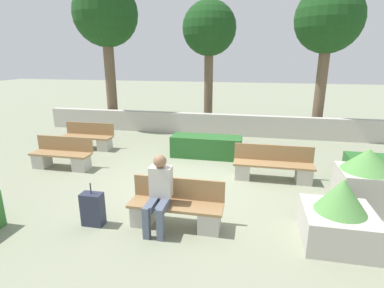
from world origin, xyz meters
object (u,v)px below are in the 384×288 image
(bench_right_side, at_px, (273,167))
(suitcase, at_px, (93,209))
(planter_corner_right, at_px, (365,179))
(tree_leftmost, at_px, (106,17))
(tree_center_left, at_px, (209,31))
(planter_corner_left, at_px, (339,216))
(bench_left_side, at_px, (62,157))
(bench_back, at_px, (88,139))
(person_seated_man, at_px, (159,190))
(bench_front, at_px, (176,210))
(tree_center_right, at_px, (328,22))

(bench_right_side, xyz_separation_m, suitcase, (-3.26, -2.77, -0.02))
(bench_right_side, distance_m, suitcase, 4.27)
(planter_corner_right, relative_size, suitcase, 1.53)
(tree_leftmost, distance_m, tree_center_left, 4.15)
(planter_corner_left, distance_m, suitcase, 4.16)
(bench_left_side, height_order, planter_corner_left, planter_corner_left)
(bench_left_side, distance_m, suitcase, 3.36)
(suitcase, distance_m, tree_leftmost, 9.17)
(bench_back, xyz_separation_m, planter_corner_right, (7.49, -2.56, 0.30))
(bench_left_side, relative_size, tree_center_left, 0.32)
(bench_left_side, xyz_separation_m, tree_center_left, (3.10, 5.85, 3.60))
(bench_right_side, xyz_separation_m, tree_leftmost, (-6.50, 4.75, 4.13))
(bench_back, bearing_deg, planter_corner_right, -27.40)
(suitcase, height_order, tree_leftmost, tree_leftmost)
(bench_left_side, xyz_separation_m, tree_leftmost, (-0.95, 5.07, 4.14))
(person_seated_man, distance_m, suitcase, 1.29)
(bench_front, xyz_separation_m, planter_corner_right, (3.46, 1.40, 0.30))
(bench_front, relative_size, tree_center_right, 0.31)
(bench_front, xyz_separation_m, suitcase, (-1.47, -0.27, -0.01))
(person_seated_man, distance_m, tree_leftmost, 9.38)
(bench_back, distance_m, suitcase, 4.94)
(planter_corner_left, xyz_separation_m, planter_corner_right, (0.78, 1.36, 0.14))
(suitcase, bearing_deg, planter_corner_right, 18.73)
(tree_leftmost, height_order, tree_center_right, tree_leftmost)
(planter_corner_right, distance_m, suitcase, 5.21)
(bench_right_side, relative_size, tree_leftmost, 0.33)
(tree_center_left, height_order, tree_center_right, tree_center_right)
(bench_back, xyz_separation_m, tree_center_right, (7.68, 3.43, 3.79))
(suitcase, height_order, tree_center_right, tree_center_right)
(bench_front, xyz_separation_m, planter_corner_left, (2.68, 0.04, 0.16))
(bench_front, relative_size, bench_left_side, 1.01)
(bench_left_side, distance_m, tree_center_right, 9.81)
(planter_corner_right, relative_size, tree_leftmost, 0.21)
(bench_front, bearing_deg, tree_center_right, 63.72)
(planter_corner_left, xyz_separation_m, suitcase, (-4.15, -0.31, -0.17))
(person_seated_man, distance_m, planter_corner_right, 4.03)
(tree_center_left, distance_m, tree_center_right, 4.36)
(planter_corner_right, height_order, tree_center_right, tree_center_right)
(planter_corner_left, relative_size, planter_corner_right, 0.90)
(tree_leftmost, bearing_deg, planter_corner_left, -44.31)
(planter_corner_left, bearing_deg, tree_leftmost, 135.69)
(bench_right_side, relative_size, tree_center_left, 0.37)
(planter_corner_right, bearing_deg, suitcase, -161.27)
(bench_front, relative_size, tree_center_left, 0.33)
(bench_right_side, bearing_deg, tree_center_right, 69.56)
(bench_front, height_order, person_seated_man, person_seated_man)
(tree_center_left, bearing_deg, planter_corner_right, -58.10)
(bench_front, height_order, bench_left_side, same)
(person_seated_man, xyz_separation_m, tree_center_right, (3.91, 7.52, 3.36))
(bench_back, distance_m, planter_corner_left, 7.77)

